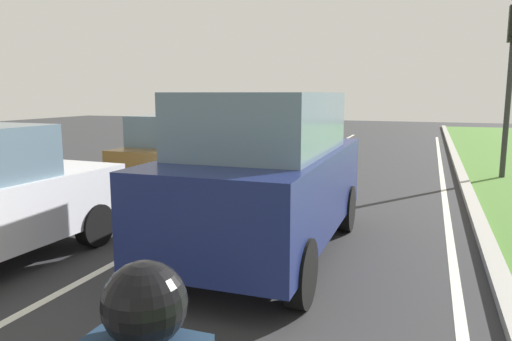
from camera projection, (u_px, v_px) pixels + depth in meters
ground_plane at (282, 191)px, 11.24m from camera, size 60.00×60.00×0.00m
lane_line_center at (254, 188)px, 11.48m from camera, size 0.12×32.00×0.01m
lane_line_right_edge at (445, 202)px, 10.03m from camera, size 0.12×32.00×0.01m
curb_right at (471, 201)px, 9.85m from camera, size 0.24×48.00×0.12m
car_suv_ahead at (267, 174)px, 6.61m from camera, size 2.00×4.52×2.28m
car_hatchback_far at (179, 153)px, 11.23m from camera, size 1.78×3.73×1.78m
traffic_light_near_right at (512, 58)px, 12.10m from camera, size 0.32×0.50×4.54m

